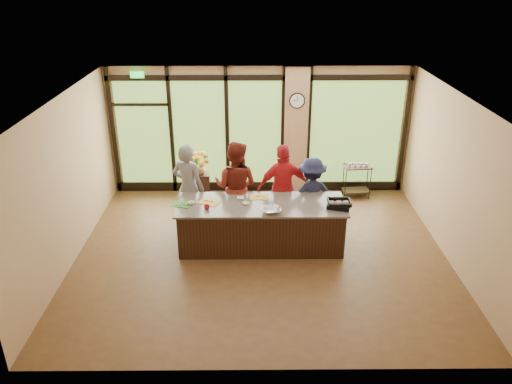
{
  "coord_description": "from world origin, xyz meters",
  "views": [
    {
      "loc": [
        -0.16,
        -8.18,
        5.06
      ],
      "look_at": [
        -0.1,
        0.4,
        1.12
      ],
      "focal_mm": 35.0,
      "sensor_mm": 36.0,
      "label": 1
    }
  ],
  "objects_px": {
    "cook_left": "(189,188)",
    "cook_right": "(312,195)",
    "island_base": "(261,226)",
    "bar_cart": "(357,177)",
    "flower_stand": "(201,189)",
    "roasting_pan": "(339,206)"
  },
  "relations": [
    {
      "from": "flower_stand",
      "to": "cook_left",
      "type": "bearing_deg",
      "value": -104.52
    },
    {
      "from": "island_base",
      "to": "flower_stand",
      "type": "height_order",
      "value": "island_base"
    },
    {
      "from": "island_base",
      "to": "bar_cart",
      "type": "relative_size",
      "value": 3.62
    },
    {
      "from": "cook_left",
      "to": "flower_stand",
      "type": "relative_size",
      "value": 2.5
    },
    {
      "from": "cook_left",
      "to": "cook_right",
      "type": "relative_size",
      "value": 1.2
    },
    {
      "from": "cook_right",
      "to": "roasting_pan",
      "type": "xyz_separation_m",
      "value": [
        0.41,
        -0.85,
        0.17
      ]
    },
    {
      "from": "island_base",
      "to": "roasting_pan",
      "type": "distance_m",
      "value": 1.55
    },
    {
      "from": "flower_stand",
      "to": "bar_cart",
      "type": "bearing_deg",
      "value": -3.47
    },
    {
      "from": "cook_left",
      "to": "roasting_pan",
      "type": "xyz_separation_m",
      "value": [
        2.9,
        -0.85,
        0.02
      ]
    },
    {
      "from": "cook_right",
      "to": "island_base",
      "type": "bearing_deg",
      "value": 23.16
    },
    {
      "from": "island_base",
      "to": "flower_stand",
      "type": "relative_size",
      "value": 4.12
    },
    {
      "from": "roasting_pan",
      "to": "bar_cart",
      "type": "distance_m",
      "value": 2.61
    },
    {
      "from": "cook_left",
      "to": "bar_cart",
      "type": "xyz_separation_m",
      "value": [
        3.74,
        1.59,
        -0.43
      ]
    },
    {
      "from": "cook_right",
      "to": "roasting_pan",
      "type": "relative_size",
      "value": 3.77
    },
    {
      "from": "cook_left",
      "to": "bar_cart",
      "type": "bearing_deg",
      "value": -133.99
    },
    {
      "from": "cook_left",
      "to": "flower_stand",
      "type": "height_order",
      "value": "cook_left"
    },
    {
      "from": "island_base",
      "to": "cook_left",
      "type": "bearing_deg",
      "value": 154.68
    },
    {
      "from": "island_base",
      "to": "cook_left",
      "type": "relative_size",
      "value": 1.65
    },
    {
      "from": "cook_left",
      "to": "cook_right",
      "type": "distance_m",
      "value": 2.49
    },
    {
      "from": "island_base",
      "to": "cook_right",
      "type": "xyz_separation_m",
      "value": [
        1.04,
        0.69,
        0.34
      ]
    },
    {
      "from": "roasting_pan",
      "to": "flower_stand",
      "type": "xyz_separation_m",
      "value": [
        -2.79,
        2.07,
        -0.58
      ]
    },
    {
      "from": "cook_right",
      "to": "flower_stand",
      "type": "bearing_deg",
      "value": -37.66
    }
  ]
}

